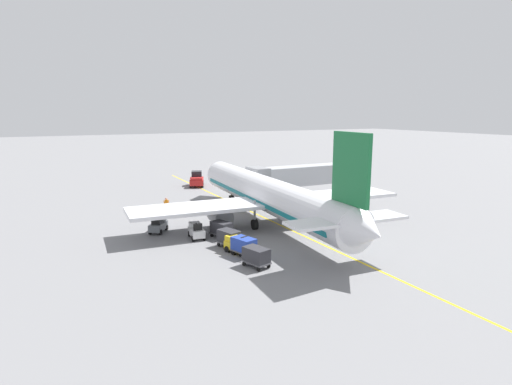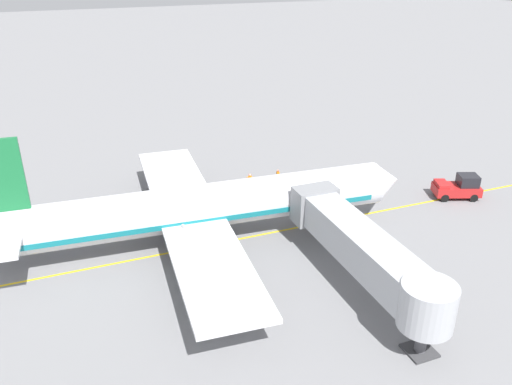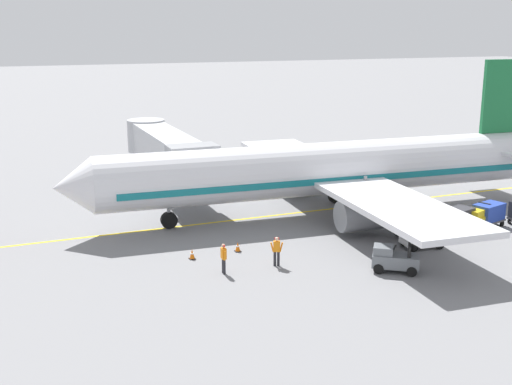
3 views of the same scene
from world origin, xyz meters
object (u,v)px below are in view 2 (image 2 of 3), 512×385
(baggage_tug_trailing, at_px, (189,179))
(baggage_cart_tail_end, at_px, (55,217))
(baggage_cart_second_in_train, at_px, (119,207))
(baggage_cart_front, at_px, (153,204))
(baggage_cart_third_in_train, at_px, (89,213))
(jet_bridge, at_px, (364,249))
(safety_cone_nose_left, at_px, (272,197))
(ground_crew_loader, at_px, (278,176))
(ground_crew_wing_walker, at_px, (250,181))
(baggage_tug_spare, at_px, (100,213))
(pushback_tractor, at_px, (458,187))
(parked_airliner, at_px, (199,208))
(safety_cone_nose_right, at_px, (297,191))
(baggage_tug_lead, at_px, (159,195))

(baggage_tug_trailing, distance_m, baggage_cart_tail_end, 14.06)
(baggage_cart_second_in_train, bearing_deg, baggage_cart_front, 80.42)
(baggage_cart_third_in_train, bearing_deg, baggage_cart_tail_end, -95.53)
(jet_bridge, distance_m, safety_cone_nose_left, 16.55)
(jet_bridge, bearing_deg, ground_crew_loader, 174.34)
(ground_crew_wing_walker, bearing_deg, baggage_cart_tail_end, -86.59)
(baggage_tug_spare, height_order, baggage_cart_tail_end, baggage_tug_spare)
(pushback_tractor, xyz_separation_m, baggage_tug_spare, (-8.13, -33.68, -0.39))
(ground_crew_loader, bearing_deg, baggage_cart_second_in_train, -85.85)
(baggage_cart_front, relative_size, ground_crew_wing_walker, 1.76)
(baggage_cart_front, height_order, baggage_cart_second_in_train, same)
(baggage_cart_third_in_train, bearing_deg, ground_crew_wing_walker, 94.98)
(jet_bridge, xyz_separation_m, pushback_tractor, (-9.89, 17.35, -2.36))
(baggage_tug_trailing, distance_m, baggage_cart_front, 6.87)
(baggage_cart_second_in_train, height_order, baggage_cart_third_in_train, same)
(baggage_cart_third_in_train, relative_size, ground_crew_wing_walker, 1.76)
(baggage_tug_spare, distance_m, baggage_cart_tail_end, 3.82)
(pushback_tractor, height_order, baggage_tug_trailing, pushback_tractor)
(parked_airliner, xyz_separation_m, safety_cone_nose_right, (-5.51, 11.76, -2.90))
(baggage_cart_front, bearing_deg, jet_bridge, 33.30)
(ground_crew_wing_walker, bearing_deg, safety_cone_nose_left, 20.67)
(baggage_tug_spare, height_order, baggage_cart_front, baggage_tug_spare)
(ground_crew_loader, bearing_deg, baggage_cart_front, -82.74)
(pushback_tractor, xyz_separation_m, baggage_cart_front, (-7.69, -28.89, -0.15))
(safety_cone_nose_right, bearing_deg, ground_crew_wing_walker, -125.14)
(safety_cone_nose_right, bearing_deg, safety_cone_nose_left, -85.63)
(ground_crew_wing_walker, height_order, safety_cone_nose_left, ground_crew_wing_walker)
(ground_crew_loader, bearing_deg, safety_cone_nose_left, -32.77)
(jet_bridge, bearing_deg, baggage_tug_spare, -137.79)
(baggage_tug_trailing, bearing_deg, baggage_cart_front, -43.98)
(baggage_tug_trailing, bearing_deg, safety_cone_nose_left, 47.01)
(baggage_tug_spare, relative_size, baggage_cart_second_in_train, 0.93)
(baggage_cart_front, relative_size, safety_cone_nose_right, 5.04)
(parked_airliner, xyz_separation_m, ground_crew_loader, (-8.34, 10.83, -2.23))
(baggage_cart_tail_end, relative_size, safety_cone_nose_left, 5.04)
(jet_bridge, relative_size, baggage_cart_tail_end, 5.74)
(pushback_tractor, relative_size, baggage_tug_lead, 1.86)
(baggage_tug_trailing, bearing_deg, baggage_tug_spare, -64.80)
(parked_airliner, relative_size, pushback_tractor, 7.63)
(safety_cone_nose_left, relative_size, safety_cone_nose_right, 1.00)
(baggage_tug_spare, bearing_deg, safety_cone_nose_right, 85.37)
(baggage_tug_lead, bearing_deg, baggage_tug_trailing, 126.06)
(baggage_tug_lead, distance_m, baggage_cart_front, 2.44)
(pushback_tractor, bearing_deg, baggage_tug_trailing, -117.63)
(baggage_tug_spare, xyz_separation_m, baggage_cart_second_in_train, (-0.08, 1.74, 0.24))
(parked_airliner, height_order, ground_crew_wing_walker, parked_airliner)
(baggage_tug_trailing, relative_size, ground_crew_loader, 1.61)
(baggage_tug_trailing, distance_m, baggage_cart_third_in_train, 11.49)
(baggage_tug_spare, xyz_separation_m, ground_crew_loader, (-1.27, 18.25, 0.24))
(baggage_cart_front, distance_m, safety_cone_nose_left, 11.59)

